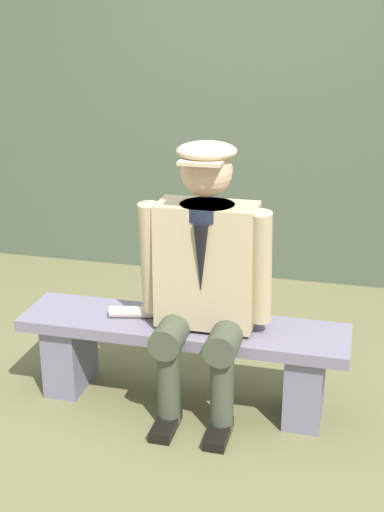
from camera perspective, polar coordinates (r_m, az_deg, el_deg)
name	(u,v)px	position (r m, az deg, el deg)	size (l,w,h in m)	color
ground_plane	(183,399)	(3.58, -0.76, -11.81)	(30.00, 30.00, 0.00)	olive
bench	(183,349)	(3.44, -0.78, -7.74)	(1.62, 0.38, 0.43)	slate
seated_man	(204,271)	(3.19, 1.04, -1.24)	(0.63, 0.53, 1.33)	tan
rolled_magazine	(136,312)	(3.43, -4.67, -4.65)	(0.06, 0.06, 0.26)	beige
stadium_wall	(252,131)	(4.98, 4.96, 10.31)	(12.00, 0.24, 2.12)	#4B5844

